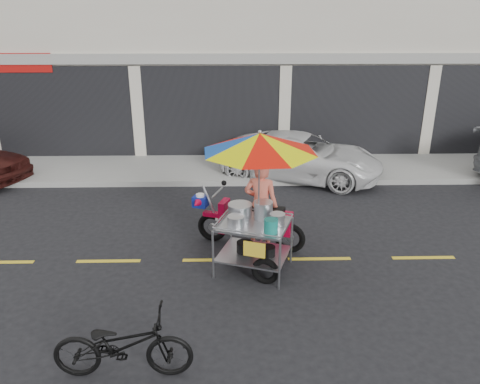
{
  "coord_description": "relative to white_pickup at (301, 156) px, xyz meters",
  "views": [
    {
      "loc": [
        -1.68,
        -7.81,
        4.41
      ],
      "look_at": [
        -1.5,
        0.6,
        1.15
      ],
      "focal_mm": 35.0,
      "sensor_mm": 36.0,
      "label": 1
    }
  ],
  "objects": [
    {
      "name": "sidewalk",
      "position": [
        -0.3,
        0.8,
        -0.55
      ],
      "size": [
        45.0,
        3.0,
        0.15
      ],
      "primitive_type": "cube",
      "color": "gray",
      "rests_on": "ground"
    },
    {
      "name": "food_vendor_rig",
      "position": [
        -1.49,
        -4.71,
        1.01
      ],
      "size": [
        2.55,
        2.6,
        2.59
      ],
      "rotation": [
        0.0,
        0.0,
        -0.33
      ],
      "color": "black",
      "rests_on": "ground"
    },
    {
      "name": "ground",
      "position": [
        -0.3,
        -4.7,
        -0.62
      ],
      "size": [
        90.0,
        90.0,
        0.0
      ],
      "primitive_type": "plane",
      "color": "black"
    },
    {
      "name": "near_bicycle",
      "position": [
        -3.36,
        -7.66,
        -0.15
      ],
      "size": [
        1.78,
        0.63,
        0.93
      ],
      "primitive_type": "imported",
      "rotation": [
        0.0,
        0.0,
        1.57
      ],
      "color": "black",
      "rests_on": "ground"
    },
    {
      "name": "shophouse_block",
      "position": [
        2.52,
        5.89,
        3.61
      ],
      "size": [
        36.0,
        8.11,
        10.4
      ],
      "color": "beige",
      "rests_on": "ground"
    },
    {
      "name": "centerline",
      "position": [
        -0.3,
        -4.7,
        -0.62
      ],
      "size": [
        42.0,
        0.1,
        0.01
      ],
      "primitive_type": "cube",
      "color": "gold",
      "rests_on": "ground"
    },
    {
      "name": "white_pickup",
      "position": [
        0.0,
        0.0,
        0.0
      ],
      "size": [
        4.91,
        3.55,
        1.24
      ],
      "primitive_type": "imported",
      "rotation": [
        0.0,
        0.0,
        1.2
      ],
      "color": "silver",
      "rests_on": "ground"
    }
  ]
}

